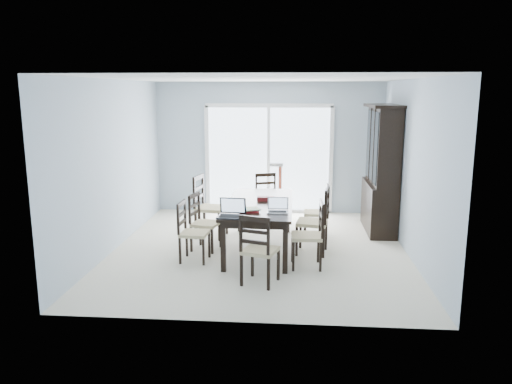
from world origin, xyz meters
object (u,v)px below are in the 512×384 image
chair_right_mid (319,214)px  game_box (266,199)px  china_hutch (381,170)px  chair_end_near (258,243)px  chair_left_near (189,225)px  chair_left_far (205,199)px  chair_end_far (267,193)px  chair_right_far (321,206)px  laptop_dark (231,213)px  hot_tub (245,179)px  laptop_silver (278,209)px  chair_left_mid (200,216)px  chair_right_near (313,227)px  cell_phone (256,217)px  dining_table (260,207)px

chair_right_mid → game_box: chair_right_mid is taller
china_hutch → chair_end_near: (-1.94, -2.72, -0.50)m
chair_right_mid → game_box: (-0.82, 0.24, 0.16)m
chair_left_near → game_box: (1.07, 0.71, 0.25)m
chair_left_far → chair_end_far: bearing=145.2°
chair_right_far → chair_end_near: 2.38m
game_box → laptop_dark: bearing=-110.7°
game_box → hot_tub: size_ratio=0.12×
chair_right_far → chair_right_mid: bearing=174.5°
laptop_silver → chair_end_far: bearing=97.1°
chair_left_mid → chair_right_mid: bearing=100.9°
china_hutch → chair_left_mid: 3.25m
chair_right_far → laptop_silver: chair_right_far is taller
chair_left_mid → chair_left_far: 0.71m
chair_left_far → chair_right_near: size_ratio=1.11×
laptop_dark → chair_end_far: bearing=87.2°
chair_left_mid → laptop_dark: chair_left_mid is taller
chair_right_far → cell_phone: bearing=149.9°
china_hutch → chair_end_far: bearing=169.0°
chair_end_far → cell_phone: size_ratio=10.48×
chair_left_far → laptop_dark: (0.64, -1.60, 0.17)m
chair_right_near → cell_phone: (-0.78, -0.21, 0.18)m
chair_left_mid → chair_end_near: (0.99, -1.42, 0.03)m
chair_left_mid → chair_right_near: size_ratio=0.93×
chair_end_near → game_box: bearing=107.3°
chair_right_mid → laptop_dark: chair_right_mid is taller
chair_left_near → chair_right_near: 1.79m
laptop_silver → laptop_dark: bearing=-152.5°
chair_left_far → cell_phone: 1.87m
chair_left_mid → chair_right_far: bearing=125.6°
laptop_dark → game_box: (0.40, 1.07, -0.03)m
china_hutch → chair_right_near: size_ratio=2.02×
dining_table → chair_left_far: 1.16m
china_hutch → laptop_silver: 2.56m
chair_left_mid → laptop_dark: (0.59, -0.90, 0.27)m
dining_table → chair_right_mid: 0.91m
chair_right_mid → china_hutch: bearing=-30.8°
chair_right_near → game_box: bearing=37.9°
chair_left_far → game_box: size_ratio=4.79×
chair_right_near → laptop_silver: size_ratio=3.68×
laptop_silver → hot_tub: (-0.86, 4.02, -0.30)m
chair_left_mid → chair_right_far: chair_right_far is taller
chair_left_mid → laptop_silver: (1.21, -0.57, 0.26)m
china_hutch → chair_right_mid: 1.82m
chair_left_near → chair_left_far: (0.02, 1.24, 0.10)m
laptop_dark → cell_phone: laptop_dark is taller
chair_left_near → chair_right_near: bearing=89.9°
china_hutch → laptop_silver: size_ratio=7.42×
dining_table → cell_phone: (0.02, -0.93, 0.08)m
china_hutch → game_box: 2.26m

